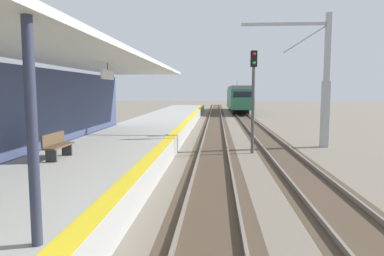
# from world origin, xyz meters

# --- Properties ---
(station_platform) EXTENTS (5.00, 80.00, 0.91)m
(station_platform) POSITION_xyz_m (-2.50, 16.00, 0.45)
(station_platform) COLOR #A8A8A3
(station_platform) RESTS_ON ground
(station_building_with_canopy) EXTENTS (4.85, 24.00, 4.43)m
(station_building_with_canopy) POSITION_xyz_m (-4.30, 11.02, 2.66)
(station_building_with_canopy) COLOR #4C4C4C
(station_building_with_canopy) RESTS_ON ground
(track_pair_nearest_platform) EXTENTS (2.34, 120.00, 0.16)m
(track_pair_nearest_platform) POSITION_xyz_m (1.90, 20.00, 0.05)
(track_pair_nearest_platform) COLOR #4C3D2D
(track_pair_nearest_platform) RESTS_ON ground
(track_pair_middle) EXTENTS (2.34, 120.00, 0.16)m
(track_pair_middle) POSITION_xyz_m (5.30, 20.00, 0.05)
(track_pair_middle) COLOR #4C3D2D
(track_pair_middle) RESTS_ON ground
(approaching_train) EXTENTS (2.93, 19.60, 4.76)m
(approaching_train) POSITION_xyz_m (5.30, 53.45, 2.18)
(approaching_train) COLOR #286647
(approaching_train) RESTS_ON ground
(rail_signal_post) EXTENTS (0.32, 0.34, 5.20)m
(rail_signal_post) POSITION_xyz_m (3.87, 17.61, 3.19)
(rail_signal_post) COLOR #4C4C4C
(rail_signal_post) RESTS_ON ground
(catenary_pylon_far_side) EXTENTS (5.00, 0.40, 7.50)m
(catenary_pylon_far_side) POSITION_xyz_m (7.86, 19.95, 3.60)
(catenary_pylon_far_side) COLOR #9EA3A8
(catenary_pylon_far_side) RESTS_ON ground
(platform_bench) EXTENTS (0.45, 1.60, 0.88)m
(platform_bench) POSITION_xyz_m (-3.39, 11.02, 1.37)
(platform_bench) COLOR brown
(platform_bench) RESTS_ON station_platform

